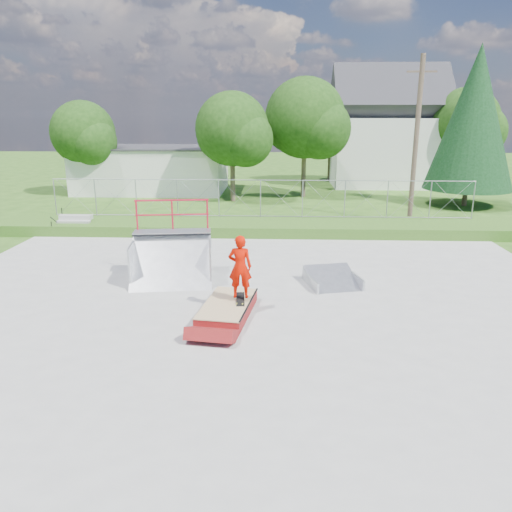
# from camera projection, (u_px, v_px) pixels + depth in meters

# --- Properties ---
(ground) EXTENTS (120.00, 120.00, 0.00)m
(ground) POSITION_uv_depth(u_px,v_px,m) (247.00, 308.00, 14.08)
(ground) COLOR #2B5117
(ground) RESTS_ON ground
(concrete_pad) EXTENTS (20.00, 16.00, 0.04)m
(concrete_pad) POSITION_uv_depth(u_px,v_px,m) (247.00, 308.00, 14.07)
(concrete_pad) COLOR #989896
(concrete_pad) RESTS_ON ground
(grass_berm) EXTENTS (24.00, 3.00, 0.50)m
(grass_berm) POSITION_uv_depth(u_px,v_px,m) (260.00, 227.00, 23.14)
(grass_berm) COLOR #2B5117
(grass_berm) RESTS_ON ground
(grind_box) EXTENTS (1.53, 2.63, 0.37)m
(grind_box) POSITION_uv_depth(u_px,v_px,m) (228.00, 309.00, 13.53)
(grind_box) COLOR maroon
(grind_box) RESTS_ON concrete_pad
(quarter_pipe) EXTENTS (2.80, 2.47, 2.54)m
(quarter_pipe) POSITION_uv_depth(u_px,v_px,m) (171.00, 244.00, 15.94)
(quarter_pipe) COLOR #A4A6AC
(quarter_pipe) RESTS_ON concrete_pad
(flat_bank_ramp) EXTENTS (1.87, 1.95, 0.47)m
(flat_bank_ramp) POSITION_uv_depth(u_px,v_px,m) (333.00, 279.00, 15.85)
(flat_bank_ramp) COLOR #A4A6AC
(flat_bank_ramp) RESTS_ON concrete_pad
(skateboard) EXTENTS (0.28, 0.81, 0.13)m
(skateboard) POSITION_uv_depth(u_px,v_px,m) (240.00, 300.00, 13.59)
(skateboard) COLOR black
(skateboard) RESTS_ON grind_box
(skater) EXTENTS (0.64, 0.42, 1.73)m
(skater) POSITION_uv_depth(u_px,v_px,m) (240.00, 269.00, 13.35)
(skater) COLOR #C90F00
(skater) RESTS_ON grind_box
(concrete_stairs) EXTENTS (1.50, 1.60, 0.80)m
(concrete_stairs) POSITION_uv_depth(u_px,v_px,m) (73.00, 226.00, 22.68)
(concrete_stairs) COLOR #989896
(concrete_stairs) RESTS_ON ground
(chain_link_fence) EXTENTS (20.00, 0.06, 1.80)m
(chain_link_fence) POSITION_uv_depth(u_px,v_px,m) (261.00, 199.00, 23.78)
(chain_link_fence) COLOR gray
(chain_link_fence) RESTS_ON grass_berm
(utility_building_flat) EXTENTS (10.00, 6.00, 3.00)m
(utility_building_flat) POSITION_uv_depth(u_px,v_px,m) (153.00, 170.00, 35.14)
(utility_building_flat) COLOR white
(utility_building_flat) RESTS_ON ground
(gable_house) EXTENTS (8.40, 6.08, 8.94)m
(gable_house) POSITION_uv_depth(u_px,v_px,m) (387.00, 134.00, 37.63)
(gable_house) COLOR white
(gable_house) RESTS_ON ground
(utility_pole) EXTENTS (0.24, 0.24, 8.00)m
(utility_pole) POSITION_uv_depth(u_px,v_px,m) (416.00, 142.00, 24.19)
(utility_pole) COLOR brown
(utility_pole) RESTS_ON ground
(tree_left_near) EXTENTS (4.76, 4.48, 6.65)m
(tree_left_near) POSITION_uv_depth(u_px,v_px,m) (236.00, 132.00, 30.12)
(tree_left_near) COLOR brown
(tree_left_near) RESTS_ON ground
(tree_center) EXTENTS (5.44, 5.12, 7.60)m
(tree_center) POSITION_uv_depth(u_px,v_px,m) (309.00, 121.00, 31.66)
(tree_center) COLOR brown
(tree_center) RESTS_ON ground
(tree_left_far) EXTENTS (4.42, 4.16, 6.18)m
(tree_left_far) POSITION_uv_depth(u_px,v_px,m) (86.00, 136.00, 32.56)
(tree_left_far) COLOR brown
(tree_left_far) RESTS_ON ground
(tree_right_far) EXTENTS (5.10, 4.80, 7.12)m
(tree_right_far) POSITION_uv_depth(u_px,v_px,m) (469.00, 125.00, 35.12)
(tree_right_far) COLOR brown
(tree_right_far) RESTS_ON ground
(tree_back_mid) EXTENTS (4.08, 3.84, 5.70)m
(tree_back_mid) POSITION_uv_depth(u_px,v_px,m) (334.00, 136.00, 39.63)
(tree_back_mid) COLOR brown
(tree_back_mid) RESTS_ON ground
(conifer_tree) EXTENTS (5.04, 5.04, 9.10)m
(conifer_tree) POSITION_uv_depth(u_px,v_px,m) (474.00, 118.00, 28.52)
(conifer_tree) COLOR brown
(conifer_tree) RESTS_ON ground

